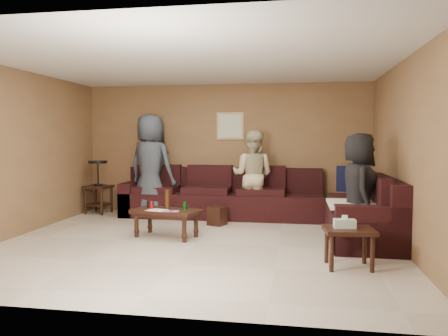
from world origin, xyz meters
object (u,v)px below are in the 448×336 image
object	(u,v)px
coffee_table	(166,213)
person_left	(151,166)
sectional_sofa	(263,205)
waste_bin	(217,216)
person_right	(359,190)
person_middle	(253,175)
end_table_left	(98,186)
side_table_right	(348,233)

from	to	relation	value
coffee_table	person_left	distance (m)	1.84
coffee_table	person_left	xyz separation A→B (m)	(-0.76, 1.56, 0.60)
sectional_sofa	person_left	world-z (taller)	person_left
waste_bin	person_right	bearing A→B (deg)	-27.18
person_middle	end_table_left	bearing A→B (deg)	8.75
coffee_table	waste_bin	bearing A→B (deg)	59.71
sectional_sofa	end_table_left	xyz separation A→B (m)	(-3.24, 0.53, 0.21)
sectional_sofa	person_right	distance (m)	1.96
side_table_right	person_left	bearing A→B (deg)	140.38
sectional_sofa	side_table_right	distance (m)	2.61
end_table_left	person_right	world-z (taller)	person_right
end_table_left	person_right	size ratio (longest dim) A/B	0.67
waste_bin	coffee_table	bearing A→B (deg)	-120.29
side_table_right	person_right	distance (m)	1.13
coffee_table	person_right	bearing A→B (deg)	-2.03
coffee_table	end_table_left	size ratio (longest dim) A/B	1.05
waste_bin	person_right	xyz separation A→B (m)	(2.15, -1.10, 0.62)
sectional_sofa	waste_bin	size ratio (longest dim) A/B	15.08
coffee_table	person_middle	size ratio (longest dim) A/B	0.67
coffee_table	side_table_right	size ratio (longest dim) A/B	1.80
person_right	person_left	bearing A→B (deg)	61.87
coffee_table	waste_bin	distance (m)	1.18
sectional_sofa	end_table_left	bearing A→B (deg)	170.64
person_left	person_right	xyz separation A→B (m)	(3.50, -1.66, -0.18)
sectional_sofa	person_right	size ratio (longest dim) A/B	3.02
coffee_table	person_middle	xyz separation A→B (m)	(1.13, 1.61, 0.45)
person_middle	person_right	bearing A→B (deg)	144.79
person_middle	person_right	distance (m)	2.34
person_left	person_middle	world-z (taller)	person_left
person_left	person_right	distance (m)	3.87
waste_bin	person_left	xyz separation A→B (m)	(-1.35, 0.55, 0.80)
side_table_right	end_table_left	bearing A→B (deg)	146.70
end_table_left	person_middle	world-z (taller)	person_middle
end_table_left	sectional_sofa	bearing A→B (deg)	-9.36
sectional_sofa	waste_bin	xyz separation A→B (m)	(-0.76, -0.21, -0.17)
coffee_table	person_middle	world-z (taller)	person_middle
end_table_left	waste_bin	distance (m)	2.62
side_table_right	person_right	xyz separation A→B (m)	(0.25, 1.03, 0.38)
end_table_left	waste_bin	xyz separation A→B (m)	(2.49, -0.75, -0.38)
sectional_sofa	person_middle	xyz separation A→B (m)	(-0.22, 0.39, 0.48)
sectional_sofa	person_right	xyz separation A→B (m)	(1.39, -1.31, 0.44)
person_left	waste_bin	bearing A→B (deg)	175.78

